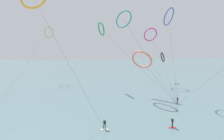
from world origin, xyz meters
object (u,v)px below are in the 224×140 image
object	(u,v)px
surfer_crimson	(172,123)
kite_cobalt	(169,17)
kite_charcoal	(163,57)
kite_teal	(124,19)
kite_emerald	(101,29)
kite_lime	(49,32)
kite_coral	(142,60)
surfer_violet	(178,101)
surfer_ivory	(105,125)
kite_magenta	(150,35)

from	to	relation	value
surfer_crimson	kite_cobalt	bearing A→B (deg)	-157.88
kite_charcoal	kite_teal	xyz separation A→B (m)	(-17.87, -11.02, 11.71)
kite_emerald	kite_lime	bearing A→B (deg)	37.59
kite_charcoal	kite_emerald	world-z (taller)	kite_emerald
kite_coral	kite_cobalt	size ratio (longest dim) A/B	0.55
kite_cobalt	kite_teal	world-z (taller)	kite_teal
surfer_violet	surfer_ivory	distance (m)	19.76
surfer_crimson	kite_cobalt	size ratio (longest dim) A/B	0.08
surfer_violet	kite_coral	distance (m)	12.53
kite_teal	kite_magenta	bearing A→B (deg)	79.32
kite_coral	kite_lime	xyz separation A→B (m)	(-28.57, 26.97, 9.11)
kite_charcoal	kite_magenta	world-z (taller)	kite_magenta
kite_charcoal	kite_emerald	distance (m)	27.01
kite_charcoal	kite_lime	size ratio (longest dim) A/B	0.53
kite_charcoal	kite_coral	size ratio (longest dim) A/B	2.17
kite_coral	kite_teal	distance (m)	15.21
kite_teal	surfer_violet	bearing A→B (deg)	-7.94
kite_magenta	kite_emerald	distance (m)	18.08
kite_cobalt	kite_teal	xyz separation A→B (m)	(-9.18, 9.33, 1.08)
surfer_violet	kite_cobalt	size ratio (longest dim) A/B	0.08
kite_coral	kite_emerald	world-z (taller)	kite_emerald
kite_teal	surfer_crimson	bearing A→B (deg)	-36.28
kite_magenta	kite_coral	bearing A→B (deg)	59.93
kite_cobalt	kite_emerald	xyz separation A→B (m)	(-15.57, 12.96, -1.33)
surfer_crimson	kite_emerald	distance (m)	34.19
kite_lime	surfer_crimson	bearing A→B (deg)	62.81
kite_teal	kite_emerald	size ratio (longest dim) A/B	1.14
kite_charcoal	kite_magenta	bearing A→B (deg)	157.76
kite_magenta	kite_lime	bearing A→B (deg)	-18.06
kite_lime	kite_teal	size ratio (longest dim) A/B	2.10
kite_magenta	kite_emerald	bearing A→B (deg)	8.81
kite_magenta	surfer_ivory	bearing A→B (deg)	54.86
kite_emerald	kite_cobalt	bearing A→B (deg)	-147.55
kite_charcoal	kite_cobalt	world-z (taller)	kite_cobalt
surfer_ivory	kite_emerald	distance (m)	32.15
kite_cobalt	kite_teal	bearing A→B (deg)	-86.48
kite_charcoal	surfer_crimson	bearing A→B (deg)	-163.27
kite_charcoal	kite_coral	distance (m)	25.83
kite_coral	kite_teal	bearing A→B (deg)	-32.97
kite_magenta	kite_teal	xyz separation A→B (m)	(-11.24, -7.47, 3.57)
kite_teal	kite_cobalt	bearing A→B (deg)	0.29
kite_coral	surfer_ivory	bearing A→B (deg)	94.57
surfer_crimson	kite_charcoal	bearing A→B (deg)	-158.33
surfer_crimson	kite_lime	size ratio (longest dim) A/B	0.03
kite_cobalt	surfer_ivory	bearing A→B (deg)	-1.99
kite_magenta	kite_cobalt	bearing A→B (deg)	79.55
surfer_violet	surfer_crimson	world-z (taller)	same
surfer_violet	kite_cobalt	bearing A→B (deg)	-145.15
surfer_crimson	kite_lime	distance (m)	53.48
surfer_ivory	surfer_violet	bearing A→B (deg)	50.27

